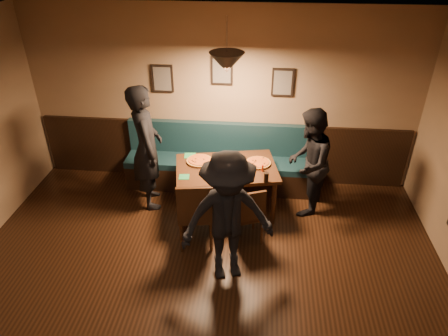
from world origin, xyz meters
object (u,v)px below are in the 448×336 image
diner_front (228,218)px  soda_glass (266,177)px  diner_right (308,163)px  dining_table (226,189)px  diner_left (147,148)px  booth_bench (220,159)px  chair_near_right (247,213)px  tabasco_bottle (263,168)px  chair_near_left (196,211)px

diner_front → soda_glass: size_ratio=12.12×
diner_right → soda_glass: 0.76m
diner_right → soda_glass: size_ratio=11.55×
dining_table → diner_left: (-1.16, 0.11, 0.57)m
booth_bench → diner_front: bearing=-81.5°
diner_left → chair_near_right: bearing=-135.3°
dining_table → chair_near_right: 0.68m
diner_left → tabasco_bottle: (1.67, -0.17, -0.13)m
chair_near_left → soda_glass: (0.89, 0.41, 0.32)m
dining_table → soda_glass: bearing=-41.6°
booth_bench → dining_table: size_ratio=2.13×
chair_near_left → diner_front: bearing=-57.9°
booth_bench → soda_glass: 1.26m
diner_front → tabasco_bottle: size_ratio=14.57×
diner_left → diner_front: size_ratio=1.12×
dining_table → tabasco_bottle: size_ratio=12.17×
chair_near_right → soda_glass: size_ratio=6.17×
dining_table → chair_near_right: chair_near_right is taller
booth_bench → diner_left: bearing=-151.2°
dining_table → diner_front: size_ratio=0.84×
diner_front → chair_near_right: bearing=56.4°
chair_near_right → diner_front: bearing=-127.0°
diner_front → booth_bench: bearing=80.8°
booth_bench → diner_right: bearing=-21.4°
chair_near_left → diner_right: 1.76m
soda_glass → tabasco_bottle: size_ratio=1.20×
booth_bench → diner_left: (-1.00, -0.55, 0.44)m
diner_front → tabasco_bottle: diner_front is taller
chair_near_left → diner_left: 1.26m
dining_table → diner_right: 1.24m
soda_glass → diner_front: bearing=-114.3°
chair_near_right → diner_right: size_ratio=0.53×
booth_bench → diner_right: (1.31, -0.51, 0.30)m
chair_near_left → booth_bench: bearing=73.9°
diner_left → tabasco_bottle: bearing=-115.7°
diner_front → soda_glass: 1.04m
tabasco_bottle → soda_glass: bearing=-78.8°
booth_bench → soda_glass: size_ratio=21.55×
soda_glass → diner_right: bearing=38.8°
tabasco_bottle → diner_front: bearing=-107.3°
chair_near_right → diner_left: (-1.49, 0.71, 0.51)m
dining_table → chair_near_right: bearing=-72.9°
diner_left → soda_glass: 1.78m
booth_bench → chair_near_left: chair_near_left is taller
diner_left → tabasco_bottle: size_ratio=16.30×
dining_table → soda_glass: soda_glass is taller
booth_bench → chair_near_left: size_ratio=2.97×
chair_near_left → chair_near_right: bearing=2.9°
dining_table → tabasco_bottle: (0.51, -0.07, 0.44)m
dining_table → diner_right: diner_right is taller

